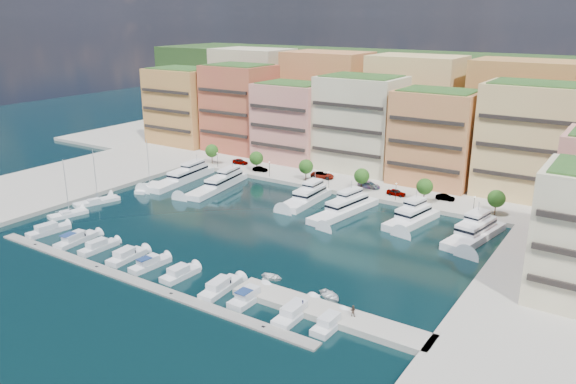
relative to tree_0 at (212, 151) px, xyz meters
name	(u,v)px	position (x,y,z in m)	size (l,w,h in m)	color
ground	(254,230)	(40.00, -33.50, -4.74)	(400.00, 400.00, 0.00)	black
north_quay	(379,165)	(40.00, 28.50, -4.74)	(220.00, 64.00, 2.00)	#9E998E
west_quay	(39,190)	(-22.00, -41.50, -4.74)	(34.00, 76.00, 2.00)	#9E998E
hillside	(435,137)	(40.00, 76.50, -4.74)	(240.00, 40.00, 58.00)	#223D19
south_pontoon	(132,281)	(37.00, -63.50, -4.74)	(72.00, 2.20, 0.35)	gray
finger_pier	(328,316)	(70.00, -55.50, -4.74)	(32.00, 5.00, 2.00)	#9E998E
apartment_0	(184,106)	(-26.00, 16.49, 8.57)	(22.00, 16.50, 24.80)	#BB7B44
apartment_1	(239,108)	(-4.00, 18.49, 9.57)	(20.00, 16.50, 26.80)	#B54A3C
apartment_2	(292,122)	(17.00, 16.49, 7.57)	(20.00, 15.50, 22.80)	tan
apartment_3	(360,123)	(38.00, 18.49, 9.07)	(22.00, 16.50, 25.80)	beige
apartment_4	(435,137)	(60.00, 16.49, 8.07)	(20.00, 15.50, 23.80)	#D77E50
apartment_5	(530,140)	(82.00, 18.49, 9.57)	(22.00, 16.50, 26.80)	#DCBE74
backblock_0	(253,92)	(-15.00, 40.50, 11.26)	(26.00, 18.00, 30.00)	beige
backblock_1	(327,99)	(15.00, 40.50, 11.26)	(26.00, 18.00, 30.00)	#D77E50
backblock_2	(414,107)	(45.00, 40.50, 11.26)	(26.00, 18.00, 30.00)	#DCBE74
backblock_3	(520,117)	(75.00, 40.50, 11.26)	(26.00, 18.00, 30.00)	#BB7B44
tree_0	(212,151)	(0.00, 0.00, 0.00)	(3.80, 3.80, 5.65)	#473323
tree_1	(256,158)	(16.00, 0.00, 0.00)	(3.80, 3.80, 5.65)	#473323
tree_2	(306,167)	(32.00, 0.00, 0.00)	(3.80, 3.80, 5.65)	#473323
tree_3	(362,176)	(48.00, 0.00, 0.00)	(3.80, 3.80, 5.65)	#473323
tree_4	(425,187)	(64.00, 0.00, 0.00)	(3.80, 3.80, 5.65)	#473323
tree_5	(496,199)	(80.00, 0.00, 0.00)	(3.80, 3.80, 5.65)	#473323
lamppost_0	(217,157)	(4.00, -2.30, -0.92)	(0.30, 0.30, 4.20)	black
lamppost_1	(269,166)	(22.00, -2.30, -0.92)	(0.30, 0.30, 4.20)	black
lamppost_2	(328,177)	(40.00, -2.30, -0.92)	(0.30, 0.30, 4.20)	black
lamppost_3	(396,189)	(58.00, -2.30, -0.92)	(0.30, 0.30, 4.20)	black
lamppost_4	(474,202)	(76.00, -2.30, -0.92)	(0.30, 0.30, 4.20)	black
yacht_0	(184,176)	(3.24, -15.25, -3.53)	(7.06, 23.83, 7.30)	white
yacht_1	(220,184)	(15.36, -15.03, -3.65)	(7.60, 23.26, 7.30)	white
yacht_3	(307,197)	(39.95, -12.25, -3.53)	(5.22, 17.04, 7.30)	white
yacht_4	(346,209)	(51.21, -14.28, -3.65)	(7.57, 21.65, 7.30)	white
yacht_5	(413,217)	(65.91, -11.63, -3.53)	(7.52, 16.18, 7.30)	white
yacht_6	(475,232)	(79.53, -13.01, -3.53)	(8.16, 19.16, 7.30)	white
cruiser_0	(48,231)	(6.22, -58.09, -4.20)	(3.53, 8.85, 2.55)	silver
cruiser_1	(76,240)	(15.08, -58.12, -4.17)	(3.36, 9.25, 2.66)	silver
cruiser_2	(98,247)	(21.74, -58.09, -4.20)	(2.54, 7.85, 2.55)	silver
cruiser_3	(126,257)	(29.44, -58.08, -4.20)	(3.27, 7.87, 2.55)	silver
cruiser_4	(150,264)	(35.48, -58.10, -4.17)	(3.12, 7.94, 2.66)	silver
cruiser_5	(180,274)	(42.68, -58.08, -4.20)	(3.16, 7.18, 2.55)	silver
cruiser_6	(220,288)	(51.58, -58.10, -4.20)	(3.28, 8.87, 2.55)	silver
cruiser_7	(249,297)	(57.35, -58.10, -4.17)	(2.93, 7.83, 2.66)	silver
cruiser_8	(295,313)	(65.90, -58.10, -4.20)	(2.84, 9.09, 2.55)	silver
cruiser_9	(330,324)	(71.72, -58.08, -4.20)	(2.72, 7.14, 2.55)	silver
sailboat_2	(148,188)	(0.75, -25.76, -4.43)	(5.66, 9.91, 13.20)	white
sailboat_1	(96,202)	(-1.08, -40.34, -4.44)	(5.90, 10.89, 13.20)	white
sailboat_0	(68,215)	(0.83, -49.51, -4.43)	(4.77, 8.64, 13.20)	white
tender_3	(372,316)	(75.75, -52.50, -4.37)	(1.23, 1.42, 0.75)	beige
tender_0	(272,277)	(56.09, -49.96, -4.35)	(2.68, 3.75, 0.78)	white
tender_1	(291,291)	(61.43, -52.30, -4.37)	(1.21, 1.40, 0.74)	beige
tender_2	(330,296)	(67.54, -50.49, -4.29)	(3.11, 4.36, 0.90)	white
car_0	(240,162)	(7.42, 3.65, -2.95)	(1.88, 4.67, 1.59)	gray
car_1	(260,169)	(16.86, 0.52, -3.06)	(1.44, 4.14, 1.37)	gray
car_2	(322,175)	(34.57, 4.18, -2.89)	(2.84, 6.16, 1.71)	gray
car_3	(369,185)	(48.62, 3.00, -2.91)	(2.35, 5.77, 1.67)	gray
car_4	(396,193)	(56.80, 0.97, -2.96)	(1.86, 4.62, 1.57)	gray
car_5	(445,197)	(67.72, 4.00, -3.03)	(1.51, 4.33, 1.43)	gray
person_0	(303,305)	(66.82, -57.43, -2.93)	(0.59, 0.39, 1.62)	#222545
person_1	(353,311)	(73.77, -55.00, -2.87)	(0.85, 0.66, 1.74)	#4B382D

